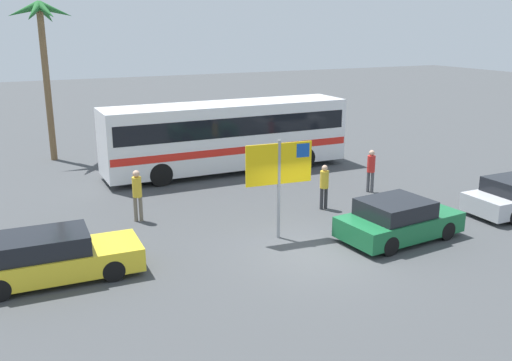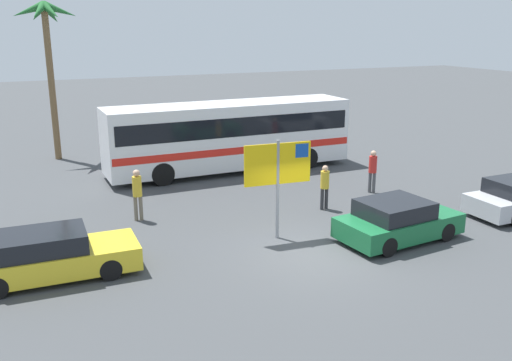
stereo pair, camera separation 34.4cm
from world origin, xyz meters
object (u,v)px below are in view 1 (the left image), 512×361
Objects in this scene: ferry_sign at (280,167)px; pedestrian_crossing_lot at (371,167)px; car_green at (398,220)px; car_yellow at (52,257)px; pedestrian_by_bus at (324,183)px; bus_front_coach at (227,133)px; pedestrian_near_sign at (137,191)px.

ferry_sign reaches higher than pedestrian_crossing_lot.
car_green is at bearing -22.70° from ferry_sign.
ferry_sign is at bearing 2.63° from car_yellow.
bus_front_coach is at bearing 10.84° from pedestrian_by_bus.
pedestrian_near_sign is (-3.71, 3.49, -1.24)m from ferry_sign.
bus_front_coach is 6.82m from pedestrian_by_bus.
bus_front_coach is at bearing -36.12° from pedestrian_near_sign.
pedestrian_crossing_lot is at bearing -68.71° from pedestrian_by_bus.
car_yellow is 2.60× the size of pedestrian_crossing_lot.
pedestrian_crossing_lot reaches higher than pedestrian_by_bus.
car_yellow and car_green have the same top height.
car_yellow is at bearing -174.47° from ferry_sign.
bus_front_coach is at bearing 96.65° from pedestrian_crossing_lot.
car_green is (10.27, -1.65, -0.00)m from car_yellow.
ferry_sign reaches higher than car_yellow.
car_yellow is 4.83m from pedestrian_near_sign.
pedestrian_crossing_lot is at bearing 31.47° from ferry_sign.
car_yellow is 2.50× the size of pedestrian_near_sign.
pedestrian_near_sign is (-9.40, 0.63, 0.05)m from pedestrian_crossing_lot.
bus_front_coach is 2.77× the size of car_green.
ferry_sign reaches higher than pedestrian_by_bus.
ferry_sign is 4.13m from car_green.
pedestrian_by_bus is (1.06, -6.69, -0.80)m from bus_front_coach.
bus_front_coach is 6.20× the size of pedestrian_near_sign.
car_yellow is 9.95m from pedestrian_by_bus.
car_yellow is (-8.69, -8.61, -1.15)m from bus_front_coach.
pedestrian_by_bus is (6.54, -1.65, -0.10)m from pedestrian_near_sign.
car_yellow is (-6.93, -0.08, -1.69)m from ferry_sign.
pedestrian_near_sign is 1.09× the size of pedestrian_by_bus.
pedestrian_by_bus is at bearing 171.43° from pedestrian_crossing_lot.
pedestrian_near_sign is at bearing -137.36° from bus_front_coach.
pedestrian_near_sign is at bearing 77.65° from pedestrian_by_bus.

